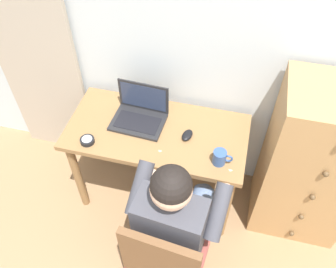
# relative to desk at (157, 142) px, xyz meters

# --- Properties ---
(wall_back) EXTENTS (4.80, 0.05, 2.50)m
(wall_back) POSITION_rel_desk_xyz_m (0.53, 0.36, 0.63)
(wall_back) COLOR silver
(wall_back) RESTS_ON ground_plane
(curtain_panel) EXTENTS (0.63, 0.03, 2.16)m
(curtain_panel) POSITION_rel_desk_xyz_m (-0.95, 0.29, 0.46)
(curtain_panel) COLOR #BCAD99
(curtain_panel) RESTS_ON ground_plane
(desk) EXTENTS (1.17, 0.57, 0.73)m
(desk) POSITION_rel_desk_xyz_m (0.00, 0.00, 0.00)
(desk) COLOR olive
(desk) RESTS_ON ground_plane
(dresser) EXTENTS (0.60, 0.50, 1.20)m
(dresser) POSITION_rel_desk_xyz_m (1.01, 0.07, -0.02)
(dresser) COLOR tan
(dresser) RESTS_ON ground_plane
(chair) EXTENTS (0.46, 0.44, 0.87)m
(chair) POSITION_rel_desk_xyz_m (0.24, -0.69, -0.13)
(chair) COLOR brown
(chair) RESTS_ON ground_plane
(person_seated) EXTENTS (0.56, 0.61, 1.19)m
(person_seated) POSITION_rel_desk_xyz_m (0.25, -0.51, 0.05)
(person_seated) COLOR #6B84AD
(person_seated) RESTS_ON ground_plane
(laptop) EXTENTS (0.35, 0.27, 0.24)m
(laptop) POSITION_rel_desk_xyz_m (-0.13, 0.07, 0.17)
(laptop) COLOR #232326
(laptop) RESTS_ON desk
(computer_mouse) EXTENTS (0.08, 0.11, 0.03)m
(computer_mouse) POSITION_rel_desk_xyz_m (0.20, -0.01, 0.13)
(computer_mouse) COLOR black
(computer_mouse) RESTS_ON desk
(desk_clock) EXTENTS (0.09, 0.09, 0.03)m
(desk_clock) POSITION_rel_desk_xyz_m (-0.39, -0.20, 0.13)
(desk_clock) COLOR black
(desk_clock) RESTS_ON desk
(coffee_mug) EXTENTS (0.12, 0.08, 0.09)m
(coffee_mug) POSITION_rel_desk_xyz_m (0.43, -0.16, 0.16)
(coffee_mug) COLOR #33518C
(coffee_mug) RESTS_ON desk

